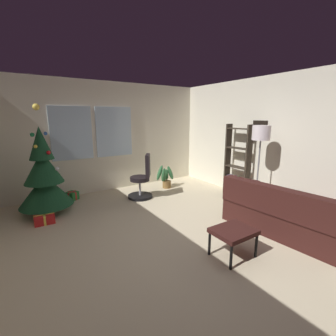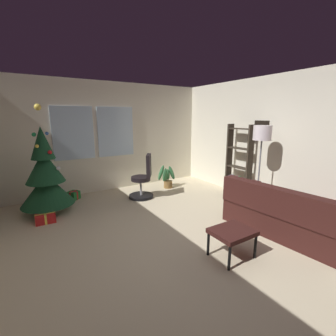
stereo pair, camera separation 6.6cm
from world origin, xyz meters
name	(u,v)px [view 1 (the left image)]	position (x,y,z in m)	size (l,w,h in m)	color
ground_plane	(185,245)	(0.00, 0.00, -0.05)	(5.01, 6.26, 0.10)	beige
wall_back_with_windows	(108,137)	(-0.02, 3.18, 1.34)	(5.01, 0.12, 2.66)	silver
wall_right_with_frames	(291,143)	(2.55, 0.00, 1.33)	(0.12, 6.26, 2.66)	silver
couch	(295,215)	(1.72, -0.68, 0.27)	(1.78, 1.89, 0.81)	#361814
footstool	(233,233)	(0.31, -0.63, 0.34)	(0.54, 0.44, 0.39)	#361814
holiday_tree	(44,178)	(-1.58, 2.34, 0.70)	(0.97, 0.97, 2.06)	#4C331E
gift_box_red	(44,219)	(-1.69, 1.85, 0.08)	(0.33, 0.25, 0.17)	red
gift_box_green	(72,196)	(-1.03, 2.85, 0.09)	(0.30, 0.30, 0.19)	#1E722D
office_chair	(142,181)	(0.36, 2.11, 0.39)	(0.58, 0.57, 1.01)	black
bookshelf	(237,165)	(2.29, 1.06, 0.73)	(0.18, 0.64, 1.67)	#322A20
floor_lamp	(261,139)	(2.00, 0.29, 1.40)	(0.34, 0.34, 1.67)	slate
potted_plant	(165,177)	(1.23, 2.49, 0.27)	(0.51, 0.39, 0.60)	brown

